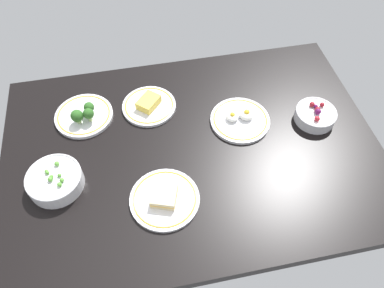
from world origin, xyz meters
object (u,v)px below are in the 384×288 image
(plate_cheese, at_px, (149,105))
(bowl_peas, at_px, (55,180))
(plate_sandwich, at_px, (165,198))
(plate_eggs, at_px, (240,119))
(bowl_berries, at_px, (315,115))
(plate_broccoli, at_px, (84,115))

(plate_cheese, distance_m, bowl_peas, 0.43)
(plate_sandwich, bearing_deg, bowl_peas, 159.69)
(plate_eggs, bearing_deg, bowl_berries, -9.57)
(plate_broccoli, bearing_deg, bowl_peas, -109.11)
(bowl_berries, relative_size, plate_broccoli, 0.70)
(bowl_berries, bearing_deg, plate_cheese, 163.01)
(bowl_berries, height_order, plate_sandwich, bowl_berries)
(plate_cheese, distance_m, plate_eggs, 0.34)
(plate_sandwich, height_order, plate_broccoli, plate_broccoli)
(bowl_peas, bearing_deg, plate_eggs, 12.47)
(bowl_berries, relative_size, plate_sandwich, 0.67)
(plate_cheese, height_order, plate_sandwich, same)
(bowl_peas, xyz_separation_m, plate_sandwich, (0.33, -0.12, -0.02))
(bowl_peas, bearing_deg, plate_sandwich, -20.31)
(bowl_peas, distance_m, plate_broccoli, 0.29)
(plate_eggs, xyz_separation_m, plate_sandwich, (-0.32, -0.27, 0.00))
(bowl_peas, bearing_deg, plate_cheese, 39.74)
(bowl_peas, relative_size, bowl_berries, 1.19)
(plate_cheese, height_order, plate_broccoli, plate_broccoli)
(plate_sandwich, bearing_deg, plate_eggs, 39.80)
(plate_cheese, bearing_deg, plate_eggs, -22.85)
(plate_sandwich, bearing_deg, plate_cheese, 89.61)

